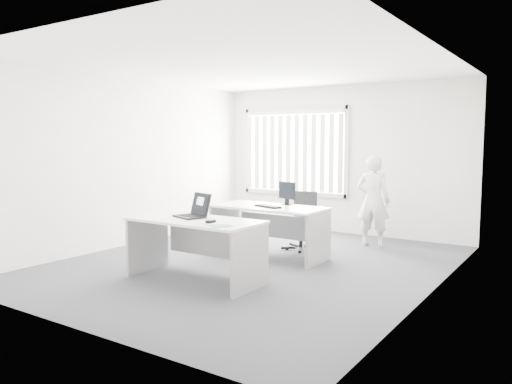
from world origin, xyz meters
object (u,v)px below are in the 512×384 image
Objects in this scene: desk_far at (269,220)px; monitor at (287,193)px; desk_near at (195,236)px; person at (373,201)px; office_chair at (302,231)px; laptop at (189,206)px.

monitor is at bearing 61.74° from desk_far.
person reaches higher than desk_near.
monitor is at bearing -96.47° from office_chair.
desk_far is at bearing 86.80° from desk_near.
person is at bearing 71.18° from desk_near.
laptop reaches higher than desk_far.
desk_near is 4.34× the size of laptop.
person is 1.63m from monitor.
laptop is at bearing -98.46° from desk_far.
monitor reaches higher than desk_near.
desk_near is 3.44m from person.
desk_far is 1.12× the size of person.
monitor is (0.00, -0.50, 0.67)m from office_chair.
laptop is at bearing -106.17° from office_chair.
person is at bearing 75.45° from monitor.
office_chair is (0.23, 2.38, -0.27)m from desk_near.
person is (1.02, 1.65, 0.20)m from desk_far.
office_chair is 0.61× the size of person.
person is 3.43m from laptop.
desk_near is 4.83× the size of monitor.
monitor is at bearing 96.51° from laptop.
laptop is 1.11× the size of monitor.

